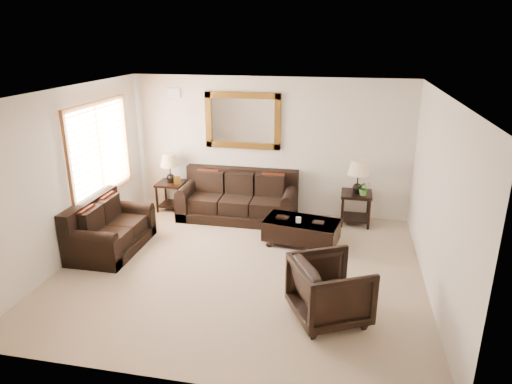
% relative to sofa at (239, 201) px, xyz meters
% --- Properties ---
extents(room, '(5.51, 5.01, 2.71)m').
position_rel_sofa_xyz_m(room, '(0.52, -2.05, 1.01)').
color(room, gray).
rests_on(room, ground).
extents(window, '(0.07, 1.96, 1.66)m').
position_rel_sofa_xyz_m(window, '(-2.18, -1.15, 1.21)').
color(window, white).
rests_on(window, room).
extents(mirror, '(1.50, 0.06, 1.10)m').
position_rel_sofa_xyz_m(mirror, '(0.00, 0.41, 1.51)').
color(mirror, '#522810').
rests_on(mirror, room).
extents(air_vent, '(0.25, 0.02, 0.18)m').
position_rel_sofa_xyz_m(air_vent, '(-1.38, 0.43, 2.01)').
color(air_vent, '#999999').
rests_on(air_vent, room).
extents(sofa, '(2.26, 0.98, 0.92)m').
position_rel_sofa_xyz_m(sofa, '(0.00, 0.00, 0.00)').
color(sofa, black).
rests_on(sofa, room).
extents(loveseat, '(0.92, 1.54, 0.87)m').
position_rel_sofa_xyz_m(loveseat, '(-1.81, -1.82, -0.02)').
color(loveseat, black).
rests_on(loveseat, room).
extents(end_table_left, '(0.54, 0.54, 1.19)m').
position_rel_sofa_xyz_m(end_table_left, '(-1.45, 0.14, 0.44)').
color(end_table_left, black).
rests_on(end_table_left, room).
extents(end_table_right, '(0.57, 0.57, 1.25)m').
position_rel_sofa_xyz_m(end_table_right, '(2.26, 0.12, 0.48)').
color(end_table_right, black).
rests_on(end_table_right, room).
extents(coffee_table, '(1.37, 0.89, 0.54)m').
position_rel_sofa_xyz_m(coffee_table, '(1.35, -0.97, -0.07)').
color(coffee_table, black).
rests_on(coffee_table, room).
extents(armchair, '(1.12, 1.15, 0.90)m').
position_rel_sofa_xyz_m(armchair, '(1.92, -3.10, 0.11)').
color(armchair, black).
rests_on(armchair, floor).
extents(potted_plant, '(0.26, 0.28, 0.21)m').
position_rel_sofa_xyz_m(potted_plant, '(2.39, 0.02, 0.39)').
color(potted_plant, '#2B571E').
rests_on(potted_plant, end_table_right).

